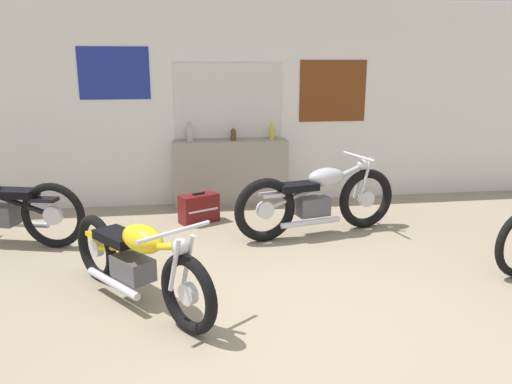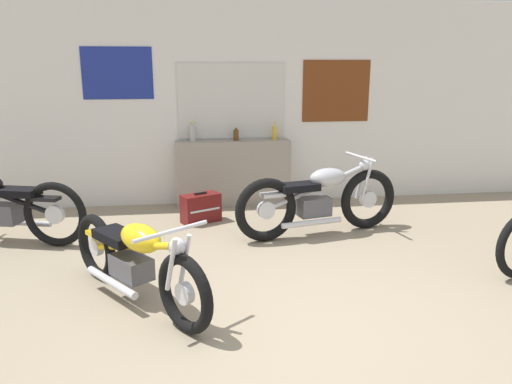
{
  "view_description": "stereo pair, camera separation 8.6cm",
  "coord_description": "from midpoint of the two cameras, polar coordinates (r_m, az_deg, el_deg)",
  "views": [
    {
      "loc": [
        -0.89,
        -3.25,
        1.92
      ],
      "look_at": [
        -0.16,
        1.48,
        0.7
      ],
      "focal_mm": 35.0,
      "sensor_mm": 36.0,
      "label": 1
    },
    {
      "loc": [
        -0.8,
        -3.26,
        1.92
      ],
      "look_at": [
        -0.16,
        1.48,
        0.7
      ],
      "focal_mm": 35.0,
      "sensor_mm": 36.0,
      "label": 2
    }
  ],
  "objects": [
    {
      "name": "ground_plane",
      "position": [
        3.87,
        5.25,
        -15.47
      ],
      "size": [
        24.0,
        24.0,
        0.0
      ],
      "primitive_type": "plane",
      "color": "gray"
    },
    {
      "name": "wall_back",
      "position": [
        7.04,
        -1.86,
        10.1
      ],
      "size": [
        10.0,
        0.07,
        2.8
      ],
      "color": "silver",
      "rests_on": "ground_plane"
    },
    {
      "name": "sill_counter",
      "position": [
        6.98,
        -3.26,
        2.17
      ],
      "size": [
        1.58,
        0.28,
        0.91
      ],
      "color": "gray",
      "rests_on": "ground_plane"
    },
    {
      "name": "bottle_leftmost",
      "position": [
        6.89,
        -7.94,
        6.73
      ],
      "size": [
        0.09,
        0.09,
        0.26
      ],
      "color": "#B7B2A8",
      "rests_on": "sill_counter"
    },
    {
      "name": "bottle_left_center",
      "position": [
        6.9,
        -2.97,
        6.61
      ],
      "size": [
        0.07,
        0.07,
        0.2
      ],
      "color": "#5B3814",
      "rests_on": "sill_counter"
    },
    {
      "name": "bottle_center",
      "position": [
        6.98,
        1.47,
        6.89
      ],
      "size": [
        0.06,
        0.06,
        0.24
      ],
      "color": "gold",
      "rests_on": "sill_counter"
    },
    {
      "name": "motorcycle_silver",
      "position": [
        5.78,
        6.66,
        -0.8
      ],
      "size": [
        2.01,
        0.72,
        0.9
      ],
      "color": "black",
      "rests_on": "ground_plane"
    },
    {
      "name": "motorcycle_yellow",
      "position": [
        4.22,
        -14.1,
        -7.5
      ],
      "size": [
        1.24,
        1.62,
        0.77
      ],
      "color": "black",
      "rests_on": "ground_plane"
    },
    {
      "name": "hard_case_darkred",
      "position": [
        6.28,
        -6.93,
        -1.87
      ],
      "size": [
        0.53,
        0.41,
        0.39
      ],
      "color": "maroon",
      "rests_on": "ground_plane"
    }
  ]
}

